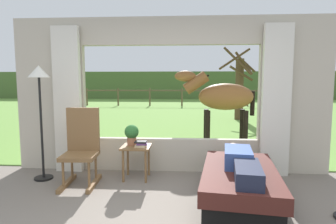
% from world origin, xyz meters
% --- Properties ---
extents(back_wall_with_window, '(5.20, 0.12, 2.55)m').
position_xyz_m(back_wall_with_window, '(0.00, 2.26, 1.25)').
color(back_wall_with_window, '#BCB29E').
rests_on(back_wall_with_window, ground_plane).
extents(curtain_panel_left, '(0.44, 0.10, 2.40)m').
position_xyz_m(curtain_panel_left, '(-1.69, 2.12, 1.20)').
color(curtain_panel_left, silver).
rests_on(curtain_panel_left, ground_plane).
extents(curtain_panel_right, '(0.44, 0.10, 2.40)m').
position_xyz_m(curtain_panel_right, '(1.69, 2.12, 1.20)').
color(curtain_panel_right, silver).
rests_on(curtain_panel_right, ground_plane).
extents(outdoor_pasture_lawn, '(36.00, 21.68, 0.02)m').
position_xyz_m(outdoor_pasture_lawn, '(0.00, 13.16, 0.01)').
color(outdoor_pasture_lawn, olive).
rests_on(outdoor_pasture_lawn, ground_plane).
extents(distant_hill_ridge, '(36.00, 2.00, 2.40)m').
position_xyz_m(distant_hill_ridge, '(0.00, 23.00, 1.20)').
color(distant_hill_ridge, '#4C6733').
rests_on(distant_hill_ridge, ground_plane).
extents(recliner_sofa, '(1.12, 1.80, 0.42)m').
position_xyz_m(recliner_sofa, '(0.95, 1.07, 0.22)').
color(recliner_sofa, black).
rests_on(recliner_sofa, ground_plane).
extents(reclining_person, '(0.42, 1.44, 0.22)m').
position_xyz_m(reclining_person, '(0.95, 1.02, 0.52)').
color(reclining_person, '#334C8C').
rests_on(reclining_person, recliner_sofa).
extents(rocking_chair, '(0.51, 0.71, 1.12)m').
position_xyz_m(rocking_chair, '(-1.26, 1.56, 0.55)').
color(rocking_chair, brown).
rests_on(rocking_chair, ground_plane).
extents(side_table, '(0.44, 0.44, 0.52)m').
position_xyz_m(side_table, '(-0.49, 1.80, 0.43)').
color(side_table, brown).
rests_on(side_table, ground_plane).
extents(potted_plant, '(0.22, 0.22, 0.32)m').
position_xyz_m(potted_plant, '(-0.57, 1.86, 0.70)').
color(potted_plant, '#9E6042').
rests_on(potted_plant, side_table).
extents(book_stack, '(0.19, 0.16, 0.09)m').
position_xyz_m(book_stack, '(-0.40, 1.74, 0.57)').
color(book_stack, beige).
rests_on(book_stack, side_table).
extents(floor_lamp_left, '(0.32, 0.32, 1.75)m').
position_xyz_m(floor_lamp_left, '(-1.93, 1.70, 1.41)').
color(floor_lamp_left, black).
rests_on(floor_lamp_left, ground_plane).
extents(horse, '(1.81, 0.61, 1.73)m').
position_xyz_m(horse, '(1.08, 4.00, 1.16)').
color(horse, brown).
rests_on(horse, outdoor_pasture_lawn).
extents(pasture_tree, '(1.38, 1.42, 2.87)m').
position_xyz_m(pasture_tree, '(2.34, 8.80, 1.38)').
color(pasture_tree, '#4C3823').
rests_on(pasture_tree, outdoor_pasture_lawn).
extents(pasture_fence_line, '(16.10, 0.10, 1.10)m').
position_xyz_m(pasture_fence_line, '(0.00, 14.95, 0.74)').
color(pasture_fence_line, brown).
rests_on(pasture_fence_line, outdoor_pasture_lawn).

